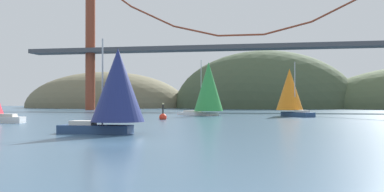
{
  "coord_description": "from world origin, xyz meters",
  "views": [
    {
      "loc": [
        10.34,
        -26.69,
        2.75
      ],
      "look_at": [
        0.0,
        26.06,
        3.28
      ],
      "focal_mm": 41.92,
      "sensor_mm": 36.0,
      "label": 1
    }
  ],
  "objects_px": {
    "channel_buoy": "(163,117)",
    "sailboat_navy_sail": "(116,88)",
    "sailboat_orange_sail": "(290,91)",
    "sailboat_green_sail": "(208,88)"
  },
  "relations": [
    {
      "from": "channel_buoy",
      "to": "sailboat_navy_sail",
      "type": "bearing_deg",
      "value": -83.16
    },
    {
      "from": "sailboat_orange_sail",
      "to": "sailboat_green_sail",
      "type": "height_order",
      "value": "sailboat_green_sail"
    },
    {
      "from": "sailboat_green_sail",
      "to": "channel_buoy",
      "type": "relative_size",
      "value": 3.87
    },
    {
      "from": "sailboat_navy_sail",
      "to": "channel_buoy",
      "type": "xyz_separation_m",
      "value": [
        -3.31,
        27.59,
        -3.42
      ]
    },
    {
      "from": "sailboat_navy_sail",
      "to": "sailboat_green_sail",
      "type": "relative_size",
      "value": 0.77
    },
    {
      "from": "sailboat_green_sail",
      "to": "sailboat_orange_sail",
      "type": "bearing_deg",
      "value": -3.68
    },
    {
      "from": "sailboat_orange_sail",
      "to": "sailboat_navy_sail",
      "type": "height_order",
      "value": "sailboat_orange_sail"
    },
    {
      "from": "sailboat_green_sail",
      "to": "channel_buoy",
      "type": "distance_m",
      "value": 18.41
    },
    {
      "from": "sailboat_green_sail",
      "to": "channel_buoy",
      "type": "xyz_separation_m",
      "value": [
        -3.83,
        -17.39,
        -4.66
      ]
    },
    {
      "from": "sailboat_navy_sail",
      "to": "sailboat_green_sail",
      "type": "bearing_deg",
      "value": 89.34
    }
  ]
}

